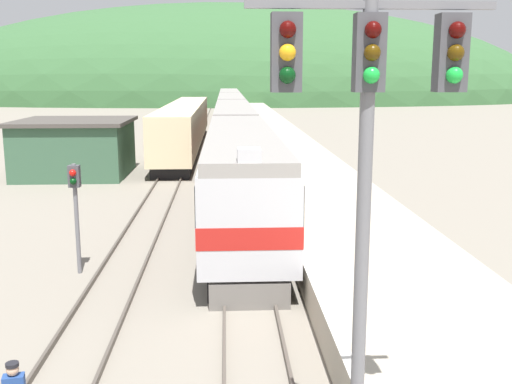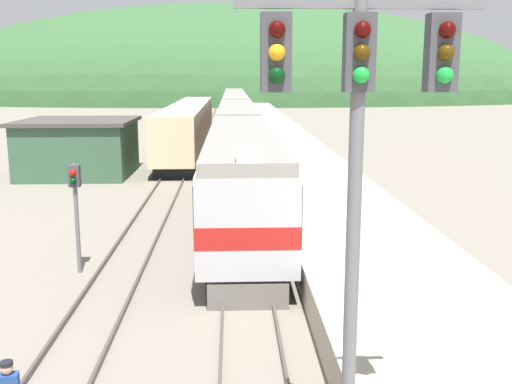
{
  "view_description": "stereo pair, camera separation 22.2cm",
  "coord_description": "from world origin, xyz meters",
  "px_view_note": "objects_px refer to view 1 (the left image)",
  "views": [
    {
      "loc": [
        -0.64,
        -2.44,
        6.5
      ],
      "look_at": [
        0.41,
        18.12,
        2.46
      ],
      "focal_mm": 42.0,
      "sensor_mm": 36.0,
      "label": 1
    },
    {
      "loc": [
        -0.42,
        -2.46,
        6.5
      ],
      "look_at": [
        0.41,
        18.12,
        2.46
      ],
      "focal_mm": 42.0,
      "sensor_mm": 36.0,
      "label": 2
    }
  ],
  "objects_px": {
    "carriage_third": "(231,112)",
    "express_train_lead_car": "(241,176)",
    "carriage_fourth": "(229,103)",
    "carriage_second": "(234,130)",
    "signal_post_siding": "(75,195)",
    "siding_train": "(185,126)",
    "signal_mast_main": "(367,134)"
  },
  "relations": [
    {
      "from": "express_train_lead_car",
      "to": "carriage_second",
      "type": "relative_size",
      "value": 0.86
    },
    {
      "from": "carriage_second",
      "to": "siding_train",
      "type": "distance_m",
      "value": 7.49
    },
    {
      "from": "carriage_fourth",
      "to": "signal_mast_main",
      "type": "distance_m",
      "value": 84.88
    },
    {
      "from": "express_train_lead_car",
      "to": "siding_train",
      "type": "relative_size",
      "value": 0.58
    },
    {
      "from": "carriage_second",
      "to": "express_train_lead_car",
      "type": "bearing_deg",
      "value": -90.0
    },
    {
      "from": "signal_mast_main",
      "to": "siding_train",
      "type": "bearing_deg",
      "value": 96.88
    },
    {
      "from": "carriage_fourth",
      "to": "signal_mast_main",
      "type": "xyz_separation_m",
      "value": [
        1.27,
        -84.8,
        3.45
      ]
    },
    {
      "from": "signal_post_siding",
      "to": "carriage_second",
      "type": "bearing_deg",
      "value": 78.6
    },
    {
      "from": "carriage_second",
      "to": "carriage_third",
      "type": "relative_size",
      "value": 1.0
    },
    {
      "from": "carriage_second",
      "to": "signal_post_siding",
      "type": "distance_m",
      "value": 28.03
    },
    {
      "from": "carriage_third",
      "to": "signal_mast_main",
      "type": "bearing_deg",
      "value": -88.83
    },
    {
      "from": "carriage_second",
      "to": "carriage_fourth",
      "type": "bearing_deg",
      "value": 90.0
    },
    {
      "from": "carriage_third",
      "to": "signal_post_siding",
      "type": "xyz_separation_m",
      "value": [
        -5.54,
        -50.47,
        0.38
      ]
    },
    {
      "from": "carriage_fourth",
      "to": "signal_post_siding",
      "type": "distance_m",
      "value": 73.68
    },
    {
      "from": "carriage_third",
      "to": "express_train_lead_car",
      "type": "bearing_deg",
      "value": -90.0
    },
    {
      "from": "carriage_third",
      "to": "signal_post_siding",
      "type": "distance_m",
      "value": 50.78
    },
    {
      "from": "carriage_second",
      "to": "signal_post_siding",
      "type": "relative_size",
      "value": 6.01
    },
    {
      "from": "express_train_lead_car",
      "to": "carriage_third",
      "type": "distance_m",
      "value": 44.7
    },
    {
      "from": "carriage_third",
      "to": "siding_train",
      "type": "bearing_deg",
      "value": -103.95
    },
    {
      "from": "carriage_fourth",
      "to": "siding_train",
      "type": "distance_m",
      "value": 40.0
    },
    {
      "from": "carriage_third",
      "to": "carriage_second",
      "type": "bearing_deg",
      "value": -90.0
    },
    {
      "from": "signal_post_siding",
      "to": "carriage_fourth",
      "type": "bearing_deg",
      "value": 85.69
    },
    {
      "from": "carriage_fourth",
      "to": "signal_mast_main",
      "type": "relative_size",
      "value": 2.67
    },
    {
      "from": "siding_train",
      "to": "express_train_lead_car",
      "type": "bearing_deg",
      "value": -81.51
    },
    {
      "from": "express_train_lead_car",
      "to": "signal_post_siding",
      "type": "xyz_separation_m",
      "value": [
        -5.54,
        -5.77,
        0.37
      ]
    },
    {
      "from": "carriage_fourth",
      "to": "express_train_lead_car",
      "type": "bearing_deg",
      "value": -90.0
    },
    {
      "from": "signal_post_siding",
      "to": "carriage_third",
      "type": "bearing_deg",
      "value": 83.74
    },
    {
      "from": "carriage_third",
      "to": "signal_post_siding",
      "type": "height_order",
      "value": "carriage_third"
    },
    {
      "from": "carriage_third",
      "to": "siding_train",
      "type": "distance_m",
      "value": 17.29
    },
    {
      "from": "express_train_lead_car",
      "to": "carriage_third",
      "type": "height_order",
      "value": "express_train_lead_car"
    },
    {
      "from": "express_train_lead_car",
      "to": "siding_train",
      "type": "bearing_deg",
      "value": 98.49
    },
    {
      "from": "carriage_second",
      "to": "carriage_third",
      "type": "distance_m",
      "value": 23.0
    }
  ]
}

